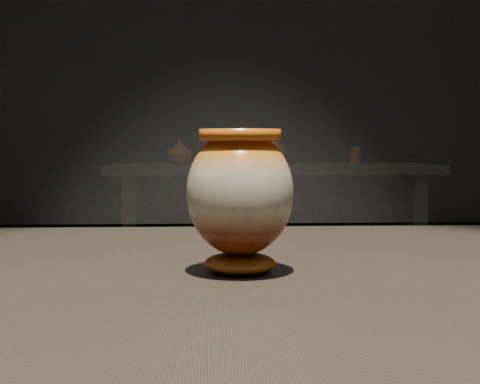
% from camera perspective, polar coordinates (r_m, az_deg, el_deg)
% --- Properties ---
extents(main_vase, '(0.16, 0.16, 0.16)m').
position_cam_1_polar(main_vase, '(0.75, 0.00, -0.22)').
color(main_vase, '#652109').
rests_on(main_vase, display_plinth).
extents(back_shelf, '(2.00, 0.60, 0.90)m').
position_cam_1_polar(back_shelf, '(4.12, 2.77, -1.32)').
color(back_shelf, black).
rests_on(back_shelf, ground).
extents(back_vase_left, '(0.16, 0.16, 0.16)m').
position_cam_1_polar(back_vase_left, '(4.13, -5.21, 3.44)').
color(back_vase_left, '#933C15').
rests_on(back_vase_left, back_shelf).
extents(back_vase_mid, '(0.24, 0.24, 0.21)m').
position_cam_1_polar(back_vase_mid, '(4.13, 2.54, 3.80)').
color(back_vase_mid, '#652109').
rests_on(back_vase_mid, back_shelf).
extents(back_vase_right, '(0.06, 0.06, 0.11)m').
position_cam_1_polar(back_vase_right, '(4.18, 9.77, 3.08)').
color(back_vase_right, '#933C15').
rests_on(back_vase_right, back_shelf).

